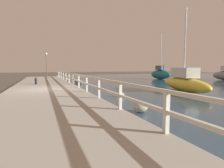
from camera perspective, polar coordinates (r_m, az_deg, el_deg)
name	(u,v)px	position (r m, az deg, el deg)	size (l,w,h in m)	color
ground_plane	(46,93)	(12.25, -20.88, -2.76)	(120.00, 120.00, 0.00)	#4C473D
dock_walkway	(45,91)	(12.23, -20.90, -2.15)	(4.59, 36.00, 0.26)	#9E998E
railing	(79,79)	(12.39, -10.80, 1.71)	(0.10, 32.50, 0.93)	beige
boulder_far_strip	(121,95)	(9.85, 3.06, -3.51)	(0.36, 0.32, 0.27)	gray
boulder_upstream	(67,79)	(23.39, -14.53, 1.47)	(0.44, 0.40, 0.33)	slate
boulder_near_dock	(80,82)	(18.32, -10.44, 0.68)	(0.55, 0.50, 0.41)	#666056
boulder_downstream	(78,80)	(22.10, -11.10, 1.27)	(0.38, 0.34, 0.28)	slate
boulder_mid_strip	(78,81)	(19.02, -11.17, 0.93)	(0.64, 0.57, 0.48)	slate
boulder_water_edge	(141,107)	(6.56, 9.34, -7.44)	(0.53, 0.48, 0.40)	gray
mooring_bollard	(36,81)	(15.99, -23.60, 0.92)	(0.19, 0.19, 0.58)	black
dock_lamp	(46,62)	(19.63, -20.62, 6.70)	(0.21, 0.21, 2.95)	#514C47
sailboat_yellow	(184,82)	(13.21, 22.37, 0.54)	(3.02, 6.06, 5.70)	gold
sailboat_teal	(160,74)	(26.49, 15.51, 3.24)	(1.32, 4.11, 6.46)	#1E707A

